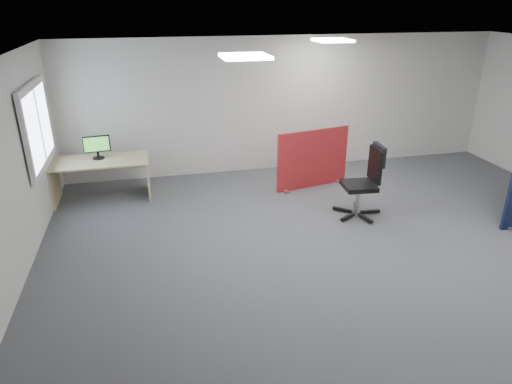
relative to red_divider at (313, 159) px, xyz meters
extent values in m
plane|color=#505358|center=(-0.17, -2.30, -0.55)|extent=(9.00, 9.00, 0.00)
cube|color=white|center=(-0.17, -2.30, 2.15)|extent=(9.00, 7.00, 0.02)
cube|color=silver|center=(-0.17, 1.20, 0.80)|extent=(9.00, 0.02, 2.70)
cube|color=silver|center=(-4.67, -2.30, 0.80)|extent=(0.02, 7.00, 2.70)
cube|color=white|center=(-4.61, -0.30, 1.00)|extent=(0.06, 1.70, 1.30)
cube|color=white|center=(-4.59, -0.30, 1.00)|extent=(0.02, 1.50, 1.10)
cube|color=white|center=(-1.67, -1.80, 2.12)|extent=(0.60, 0.60, 0.04)
cube|color=white|center=(0.33, 0.20, 2.12)|extent=(0.60, 0.60, 0.04)
cube|color=#98999D|center=(2.44, -2.38, -0.53)|extent=(0.08, 0.30, 0.04)
cube|color=#A7152E|center=(0.00, 0.00, 0.01)|extent=(1.48, 0.35, 1.12)
cube|color=#98999D|center=(-0.60, 0.00, -0.53)|extent=(0.08, 0.30, 0.04)
cube|color=#98999D|center=(0.60, 0.00, -0.53)|extent=(0.08, 0.30, 0.04)
cube|color=tan|center=(-3.85, 0.33, 0.17)|extent=(1.66, 0.83, 0.03)
cube|color=tan|center=(-4.65, 0.33, -0.20)|extent=(0.03, 0.76, 0.70)
cube|color=tan|center=(-3.05, 0.33, -0.20)|extent=(0.03, 0.76, 0.70)
cube|color=tan|center=(-3.85, 0.71, 0.00)|extent=(1.49, 0.02, 0.30)
cylinder|color=black|center=(-3.88, 0.42, 0.19)|extent=(0.21, 0.21, 0.02)
cube|color=black|center=(-3.88, 0.42, 0.25)|extent=(0.04, 0.04, 0.10)
cube|color=black|center=(-3.88, 0.42, 0.45)|extent=(0.46, 0.09, 0.29)
cube|color=green|center=(-3.88, 0.40, 0.45)|extent=(0.42, 0.05, 0.25)
cube|color=black|center=(0.54, -1.40, -0.51)|extent=(0.33, 0.08, 0.04)
cube|color=black|center=(0.40, -1.15, -0.51)|extent=(0.18, 0.33, 0.04)
cube|color=black|center=(0.12, -1.22, -0.51)|extent=(0.29, 0.26, 0.04)
cube|color=black|center=(0.09, -1.50, -0.51)|extent=(0.31, 0.22, 0.04)
cube|color=black|center=(0.35, -1.61, -0.51)|extent=(0.13, 0.34, 0.04)
cylinder|color=#98999D|center=(0.30, -1.38, -0.27)|extent=(0.07, 0.07, 0.46)
cube|color=black|center=(0.30, -1.38, -0.02)|extent=(0.55, 0.55, 0.08)
cube|color=black|center=(0.54, -1.40, 0.33)|extent=(0.10, 0.47, 0.55)
cube|color=black|center=(0.59, -1.40, 0.50)|extent=(0.10, 0.42, 0.33)
camera|label=1|loc=(-2.92, -7.70, 2.81)|focal=32.00mm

